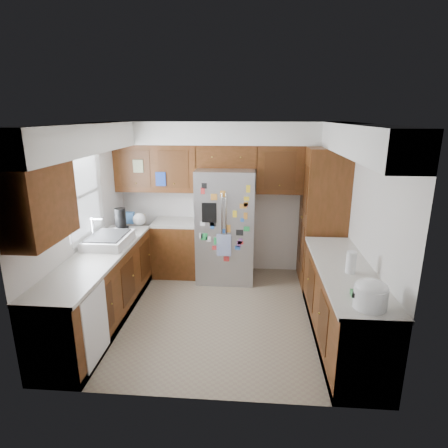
% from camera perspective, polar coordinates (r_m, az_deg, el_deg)
% --- Properties ---
extents(floor, '(3.60, 3.60, 0.00)m').
position_cam_1_polar(floor, '(5.23, -0.75, -13.50)').
color(floor, gray).
rests_on(floor, ground).
extents(room_shell, '(3.64, 3.24, 2.52)m').
position_cam_1_polar(room_shell, '(4.97, -1.66, 7.32)').
color(room_shell, silver).
rests_on(room_shell, ground).
extents(left_counter_run, '(1.36, 3.20, 0.92)m').
position_cam_1_polar(left_counter_run, '(5.34, -15.59, -8.29)').
color(left_counter_run, '#44270D').
rests_on(left_counter_run, ground).
extents(right_counter_run, '(0.63, 2.25, 0.92)m').
position_cam_1_polar(right_counter_run, '(4.71, 17.55, -12.03)').
color(right_counter_run, '#44270D').
rests_on(right_counter_run, ground).
extents(pantry, '(0.60, 0.90, 2.15)m').
position_cam_1_polar(pantry, '(5.96, 14.77, 0.96)').
color(pantry, '#44270D').
rests_on(pantry, ground).
extents(fridge, '(0.90, 0.79, 1.80)m').
position_cam_1_polar(fridge, '(5.98, 0.28, -0.19)').
color(fridge, '#9D9CA1').
rests_on(fridge, ground).
extents(bridge_cabinet, '(0.96, 0.34, 0.35)m').
position_cam_1_polar(bridge_cabinet, '(5.99, 0.46, 10.34)').
color(bridge_cabinet, '#44270D').
rests_on(bridge_cabinet, fridge).
extents(fridge_top_items, '(0.51, 0.30, 0.29)m').
position_cam_1_polar(fridge_top_items, '(5.92, 0.06, 13.20)').
color(fridge_top_items, '#121EC3').
rests_on(fridge_top_items, bridge_cabinet).
extents(sink_assembly, '(0.52, 0.70, 0.37)m').
position_cam_1_polar(sink_assembly, '(5.25, -17.21, -2.31)').
color(sink_assembly, white).
rests_on(sink_assembly, left_counter_run).
extents(left_counter_clutter, '(0.38, 0.79, 0.38)m').
position_cam_1_polar(left_counter_clutter, '(5.88, -14.35, 0.51)').
color(left_counter_clutter, black).
rests_on(left_counter_clutter, left_counter_run).
extents(rice_cooker, '(0.31, 0.30, 0.26)m').
position_cam_1_polar(rice_cooker, '(3.65, 21.46, -9.83)').
color(rice_cooker, white).
rests_on(rice_cooker, right_counter_run).
extents(paper_towel, '(0.11, 0.11, 0.25)m').
position_cam_1_polar(paper_towel, '(4.35, 18.79, -5.55)').
color(paper_towel, white).
rests_on(paper_towel, right_counter_run).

